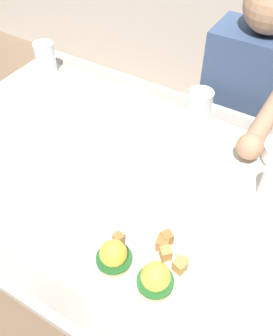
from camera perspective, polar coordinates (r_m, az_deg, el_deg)
name	(u,v)px	position (r m, az deg, el deg)	size (l,w,h in m)	color
ground_plane	(116,281)	(1.74, -3.11, -16.81)	(6.00, 6.00, 0.00)	#7F664C
dining_table	(108,187)	(1.21, -4.28, -2.94)	(1.20, 0.90, 0.74)	silver
eggs_benedict_plate	(137,268)	(0.89, 0.14, -14.99)	(0.27, 0.27, 0.09)	white
fork	(83,173)	(1.11, -8.11, -0.80)	(0.05, 0.16, 0.00)	silver
water_glass_near	(46,60)	(1.55, -13.62, 15.66)	(0.08, 0.08, 0.12)	silver
water_glass_far	(199,112)	(1.24, 9.45, 8.38)	(0.08, 0.08, 0.14)	silver
diner_person	(245,109)	(1.54, 16.17, 8.60)	(0.34, 0.54, 1.14)	#33333D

